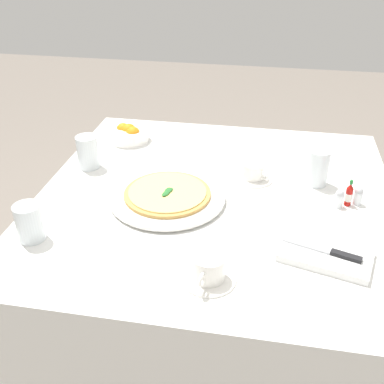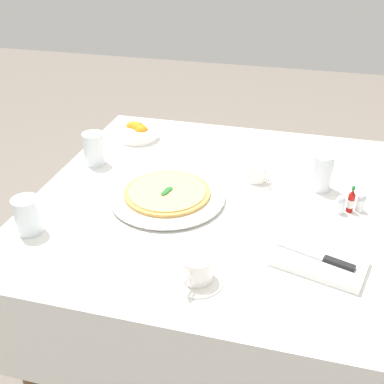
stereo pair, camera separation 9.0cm
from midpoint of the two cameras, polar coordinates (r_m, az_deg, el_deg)
ground_plane at (r=1.90m, az=3.81°, el=-19.72°), size 8.00×8.00×0.00m
dining_table at (r=1.49m, az=4.61°, el=-4.95°), size 1.08×1.08×0.73m
pizza_plate at (r=1.39m, az=-1.20°, el=-0.54°), size 0.35×0.35×0.02m
pizza at (r=1.38m, az=-1.20°, el=-0.05°), size 0.26×0.26×0.02m
coffee_cup_center_back at (r=1.49m, az=9.66°, el=2.17°), size 0.13×0.13×0.06m
coffee_cup_near_right at (r=1.09m, az=3.00°, el=-9.61°), size 0.13×0.13×0.07m
water_glass_far_right at (r=1.29m, az=-17.63°, el=-3.03°), size 0.07×0.07×0.10m
water_glass_right_edge at (r=1.60m, az=-10.34°, el=4.98°), size 0.07×0.07×0.11m
water_glass_left_edge at (r=1.49m, az=17.32°, el=2.10°), size 0.07×0.07×0.12m
napkin_folded at (r=1.20m, az=17.46°, el=-8.18°), size 0.25×0.18×0.02m
dinner_knife at (r=1.19m, az=17.44°, el=-7.61°), size 0.19×0.08×0.01m
citrus_bowl at (r=1.77m, az=-5.24°, el=7.35°), size 0.15×0.15×0.06m
hot_sauce_bottle at (r=1.41m, az=20.70°, el=-1.10°), size 0.02×0.02×0.08m
salt_shaker at (r=1.40m, az=19.53°, el=-1.48°), size 0.03×0.03×0.06m
pepper_shaker at (r=1.43m, az=21.71°, el=-1.34°), size 0.03×0.03×0.06m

